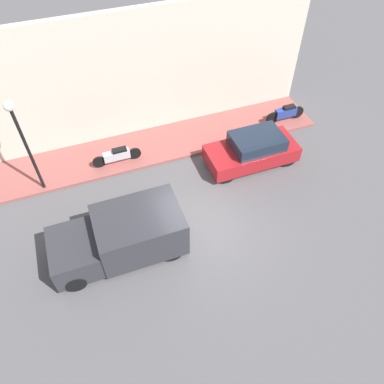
{
  "coord_description": "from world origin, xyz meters",
  "views": [
    {
      "loc": [
        -7.67,
        2.99,
        11.42
      ],
      "look_at": [
        1.35,
        -0.34,
        0.6
      ],
      "focal_mm": 35.0,
      "sensor_mm": 36.0,
      "label": 1
    }
  ],
  "objects_px": {
    "delivery_van": "(120,237)",
    "streetlamp": "(20,131)",
    "scooter_silver": "(117,155)",
    "parked_car": "(253,150)",
    "motorcycle_blue": "(286,113)"
  },
  "relations": [
    {
      "from": "motorcycle_blue",
      "to": "parked_car",
      "type": "bearing_deg",
      "value": 125.42
    },
    {
      "from": "parked_car",
      "to": "streetlamp",
      "type": "xyz_separation_m",
      "value": [
        1.48,
        8.67,
        2.37
      ]
    },
    {
      "from": "motorcycle_blue",
      "to": "streetlamp",
      "type": "bearing_deg",
      "value": 92.34
    },
    {
      "from": "delivery_van",
      "to": "scooter_silver",
      "type": "distance_m",
      "value": 4.54
    },
    {
      "from": "motorcycle_blue",
      "to": "delivery_van",
      "type": "bearing_deg",
      "value": 116.55
    },
    {
      "from": "streetlamp",
      "to": "delivery_van",
      "type": "bearing_deg",
      "value": -150.07
    },
    {
      "from": "delivery_van",
      "to": "motorcycle_blue",
      "type": "distance_m",
      "value": 10.15
    },
    {
      "from": "delivery_van",
      "to": "motorcycle_blue",
      "type": "height_order",
      "value": "delivery_van"
    },
    {
      "from": "parked_car",
      "to": "streetlamp",
      "type": "distance_m",
      "value": 9.11
    },
    {
      "from": "delivery_van",
      "to": "streetlamp",
      "type": "relative_size",
      "value": 1.08
    },
    {
      "from": "parked_car",
      "to": "scooter_silver",
      "type": "relative_size",
      "value": 1.85
    },
    {
      "from": "scooter_silver",
      "to": "parked_car",
      "type": "bearing_deg",
      "value": -108.74
    },
    {
      "from": "delivery_van",
      "to": "scooter_silver",
      "type": "bearing_deg",
      "value": -10.66
    },
    {
      "from": "parked_car",
      "to": "scooter_silver",
      "type": "xyz_separation_m",
      "value": [
        1.86,
        5.49,
        -0.17
      ]
    },
    {
      "from": "delivery_van",
      "to": "scooter_silver",
      "type": "xyz_separation_m",
      "value": [
        4.45,
        -0.84,
        -0.37
      ]
    }
  ]
}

